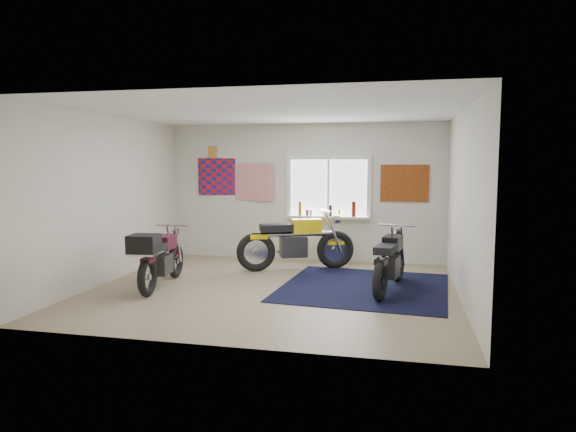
% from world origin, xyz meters
% --- Properties ---
extents(ground, '(5.50, 5.50, 0.00)m').
position_xyz_m(ground, '(0.00, 0.00, 0.00)').
color(ground, '#9E896B').
rests_on(ground, ground).
extents(room_shell, '(5.50, 5.50, 5.50)m').
position_xyz_m(room_shell, '(0.00, 0.00, 1.64)').
color(room_shell, white).
rests_on(room_shell, ground).
extents(navy_rug, '(2.70, 2.80, 0.01)m').
position_xyz_m(navy_rug, '(1.36, 0.43, 0.01)').
color(navy_rug, black).
rests_on(navy_rug, ground).
extents(window_assembly, '(1.66, 0.17, 1.26)m').
position_xyz_m(window_assembly, '(0.50, 2.47, 1.37)').
color(window_assembly, white).
rests_on(window_assembly, room_shell).
extents(oil_bottles, '(1.14, 0.09, 0.30)m').
position_xyz_m(oil_bottles, '(0.54, 2.40, 1.02)').
color(oil_bottles, '#915F15').
rests_on(oil_bottles, window_assembly).
extents(flag_display, '(1.60, 0.10, 1.17)m').
position_xyz_m(flag_display, '(-1.90, 2.48, 2.15)').
color(flag_display, red).
rests_on(flag_display, room_shell).
extents(triumph_poster, '(0.90, 0.03, 0.70)m').
position_xyz_m(triumph_poster, '(1.95, 2.48, 1.55)').
color(triumph_poster, '#A54C14').
rests_on(triumph_poster, room_shell).
extents(yellow_triumph, '(2.05, 1.02, 1.10)m').
position_xyz_m(yellow_triumph, '(0.05, 1.50, 0.48)').
color(yellow_triumph, black).
rests_on(yellow_triumph, ground).
extents(black_chrome_bike, '(0.61, 1.88, 0.97)m').
position_xyz_m(black_chrome_bike, '(1.75, 0.32, 0.42)').
color(black_chrome_bike, black).
rests_on(black_chrome_bike, navy_rug).
extents(maroon_tourer, '(0.62, 1.83, 0.93)m').
position_xyz_m(maroon_tourer, '(-1.74, -0.32, 0.48)').
color(maroon_tourer, black).
rests_on(maroon_tourer, ground).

